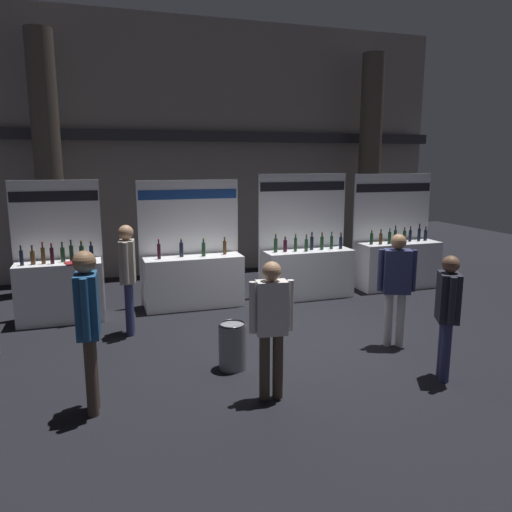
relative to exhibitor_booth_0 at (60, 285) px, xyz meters
name	(u,v)px	position (x,y,z in m)	size (l,w,h in m)	color
ground_plane	(296,337)	(3.57, -2.06, -0.63)	(24.00, 24.00, 0.00)	black
hall_colonnade	(217,151)	(3.57, 3.04, 2.34)	(11.62, 1.30, 6.03)	gray
exhibitor_booth_0	(60,285)	(0.00, 0.00, 0.00)	(1.48, 0.71, 2.42)	white
exhibitor_booth_1	(193,275)	(2.37, 0.16, -0.03)	(1.94, 0.66, 2.39)	white
exhibitor_booth_2	(307,267)	(4.71, 0.09, -0.02)	(1.90, 0.66, 2.49)	white
exhibitor_booth_3	(397,260)	(6.89, 0.17, -0.01)	(1.89, 0.66, 2.47)	white
trash_bin	(233,346)	(2.30, -2.89, -0.31)	(0.38, 0.38, 0.64)	slate
visitor_1	(447,307)	(4.77, -4.05, 0.33)	(0.38, 0.48, 1.61)	navy
visitor_2	(397,280)	(4.83, -2.85, 0.39)	(0.52, 0.37, 1.71)	silver
visitor_3	(271,320)	(2.50, -3.86, 0.34)	(0.52, 0.25, 1.64)	#47382D
visitor_4	(88,317)	(0.52, -3.55, 0.47)	(0.25, 0.53, 1.83)	#47382D
visitor_6	(128,270)	(1.09, -1.10, 0.43)	(0.27, 0.50, 1.77)	navy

